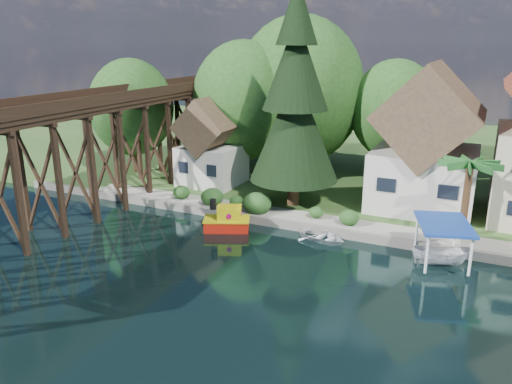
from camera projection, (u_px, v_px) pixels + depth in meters
ground at (254, 278)px, 28.41m from camera, size 140.00×140.00×0.00m
bank at (379, 154)px, 57.78m from camera, size 140.00×52.00×0.50m
seawall at (358, 236)px, 33.63m from camera, size 60.00×0.40×0.62m
promenade at (392, 231)px, 33.88m from camera, size 50.00×2.60×0.06m
trestle_bridge at (92, 145)px, 37.80m from camera, size 4.12×44.18×9.30m
house_left at (427, 148)px, 37.92m from camera, size 7.64×8.64×11.02m
shed at (212, 147)px, 44.29m from camera, size 5.09×5.40×7.85m
bg_trees at (366, 107)px, 44.27m from camera, size 49.90×13.30×10.57m
shrubs at (251, 201)px, 37.93m from camera, size 15.76×2.47×1.70m
conifer at (295, 102)px, 37.18m from camera, size 6.80×6.80×16.75m
palm_tree at (470, 167)px, 31.78m from camera, size 4.41×4.41×5.45m
tugboat at (227, 221)px, 35.38m from camera, size 3.67×2.92×2.34m
boat_white_a at (322, 235)px, 33.65m from camera, size 3.97×3.31×0.71m
boat_canopy at (442, 247)px, 29.74m from camera, size 3.96×4.85×2.70m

